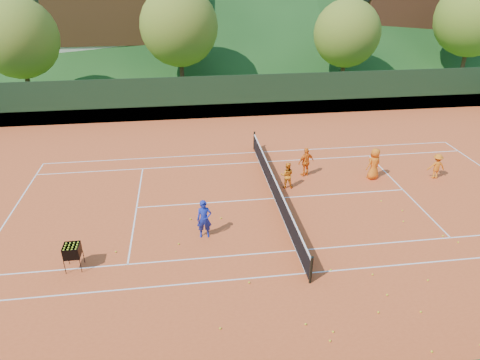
{
  "coord_description": "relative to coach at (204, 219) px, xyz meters",
  "views": [
    {
      "loc": [
        -3.96,
        -17.16,
        10.0
      ],
      "look_at": [
        -1.66,
        0.0,
        1.11
      ],
      "focal_mm": 32.0,
      "sensor_mm": 36.0,
      "label": 1
    }
  ],
  "objects": [
    {
      "name": "tennis_ball_0",
      "position": [
        3.84,
        -0.75,
        -0.78
      ],
      "size": [
        0.07,
        0.07,
        0.07
      ],
      "primitive_type": "sphere",
      "color": "yellow",
      "rests_on": "clay_court"
    },
    {
      "name": "tennis_ball_4",
      "position": [
        5.83,
        -4.29,
        -0.78
      ],
      "size": [
        0.07,
        0.07,
        0.07
      ],
      "primitive_type": "sphere",
      "color": "yellow",
      "rests_on": "clay_court"
    },
    {
      "name": "tennis_ball_19",
      "position": [
        -0.54,
        1.33,
        -0.78
      ],
      "size": [
        0.07,
        0.07,
        0.07
      ],
      "primitive_type": "sphere",
      "color": "yellow",
      "rests_on": "clay_court"
    },
    {
      "name": "tennis_ball_16",
      "position": [
        6.56,
        -5.17,
        -0.78
      ],
      "size": [
        0.07,
        0.07,
        0.07
      ],
      "primitive_type": "sphere",
      "color": "yellow",
      "rests_on": "clay_court"
    },
    {
      "name": "ball_hopper",
      "position": [
        -4.8,
        -1.4,
        -0.07
      ],
      "size": [
        0.57,
        0.57,
        1.0
      ],
      "color": "black",
      "rests_on": "clay_court"
    },
    {
      "name": "tennis_ball_14",
      "position": [
        0.16,
        -5.01,
        -0.78
      ],
      "size": [
        0.07,
        0.07,
        0.07
      ],
      "primitive_type": "sphere",
      "color": "yellow",
      "rests_on": "clay_court"
    },
    {
      "name": "tree_c",
      "position": [
        13.46,
        21.67,
        3.71
      ],
      "size": [
        5.6,
        5.6,
        7.35
      ],
      "color": "#3E2719",
      "rests_on": "ground"
    },
    {
      "name": "student_c",
      "position": [
        8.85,
        4.06,
        0.01
      ],
      "size": [
        0.94,
        0.78,
        1.65
      ],
      "primitive_type": "imported",
      "rotation": [
        0.0,
        0.0,
        3.52
      ],
      "color": "orange",
      "rests_on": "clay_court"
    },
    {
      "name": "tennis_ball_8",
      "position": [
        3.32,
        -5.91,
        -0.78
      ],
      "size": [
        0.07,
        0.07,
        0.07
      ],
      "primitive_type": "sphere",
      "color": "yellow",
      "rests_on": "clay_court"
    },
    {
      "name": "coach",
      "position": [
        0.0,
        0.0,
        0.0
      ],
      "size": [
        0.61,
        0.42,
        1.63
      ],
      "primitive_type": "imported",
      "rotation": [
        0.0,
        0.0,
        -0.05
      ],
      "color": "#172597",
      "rests_on": "clay_court"
    },
    {
      "name": "tennis_ball_9",
      "position": [
        9.94,
        -1.82,
        -0.78
      ],
      "size": [
        0.07,
        0.07,
        0.07
      ],
      "primitive_type": "sphere",
      "color": "yellow",
      "rests_on": "clay_court"
    },
    {
      "name": "clay_court",
      "position": [
        3.46,
        2.67,
        -0.83
      ],
      "size": [
        40.0,
        24.0,
        0.02
      ],
      "primitive_type": "cube",
      "color": "#C74B20",
      "rests_on": "ground"
    },
    {
      "name": "court_lines",
      "position": [
        3.46,
        2.67,
        -0.81
      ],
      "size": [
        23.83,
        11.03,
        0.0
      ],
      "color": "white",
      "rests_on": "clay_court"
    },
    {
      "name": "tree_a",
      "position": [
        -12.54,
        20.67,
        4.03
      ],
      "size": [
        6.0,
        6.0,
        7.88
      ],
      "color": "#3D2918",
      "rests_on": "ground"
    },
    {
      "name": "tennis_ball_21",
      "position": [
        6.08,
        -6.68,
        -0.78
      ],
      "size": [
        0.07,
        0.07,
        0.07
      ],
      "primitive_type": "sphere",
      "color": "yellow",
      "rests_on": "clay_court"
    },
    {
      "name": "chalet_left",
      "position": [
        -6.54,
        32.67,
        4.81
      ],
      "size": [
        13.8,
        9.93,
        12.92
      ],
      "color": "beige",
      "rests_on": "ground"
    },
    {
      "name": "tennis_ball_26",
      "position": [
        5.78,
        -3.23,
        -0.78
      ],
      "size": [
        0.07,
        0.07,
        0.07
      ],
      "primitive_type": "sphere",
      "color": "yellow",
      "rests_on": "clay_court"
    },
    {
      "name": "tennis_ball_7",
      "position": [
        -3.46,
        -0.64,
        -0.78
      ],
      "size": [
        0.07,
        0.07,
        0.07
      ],
      "primitive_type": "sphere",
      "color": "yellow",
      "rests_on": "clay_court"
    },
    {
      "name": "tennis_ball_22",
      "position": [
        2.78,
        -5.19,
        -0.78
      ],
      "size": [
        0.07,
        0.07,
        0.07
      ],
      "primitive_type": "sphere",
      "color": "yellow",
      "rests_on": "clay_court"
    },
    {
      "name": "tennis_net",
      "position": [
        3.46,
        2.67,
        -0.32
      ],
      "size": [
        0.1,
        12.07,
        1.1
      ],
      "color": "black",
      "rests_on": "clay_court"
    },
    {
      "name": "tennis_ball_27",
      "position": [
        8.88,
        0.77,
        -0.78
      ],
      "size": [
        0.07,
        0.07,
        0.07
      ],
      "primitive_type": "sphere",
      "color": "yellow",
      "rests_on": "clay_court"
    },
    {
      "name": "tennis_ball_10",
      "position": [
        0.77,
        1.21,
        -0.78
      ],
      "size": [
        0.07,
        0.07,
        0.07
      ],
      "primitive_type": "sphere",
      "color": "yellow",
      "rests_on": "clay_court"
    },
    {
      "name": "tennis_ball_2",
      "position": [
        8.5,
        -0.08,
        -0.78
      ],
      "size": [
        0.07,
        0.07,
        0.07
      ],
      "primitive_type": "sphere",
      "color": "yellow",
      "rests_on": "clay_court"
    },
    {
      "name": "chalet_right",
      "position": [
        23.46,
        32.67,
        4.42
      ],
      "size": [
        11.5,
        8.82,
        11.91
      ],
      "color": "beige",
      "rests_on": "ground"
    },
    {
      "name": "tennis_ball_17",
      "position": [
        5.21,
        -5.01,
        -0.78
      ],
      "size": [
        0.07,
        0.07,
        0.07
      ],
      "primitive_type": "sphere",
      "color": "yellow",
      "rests_on": "clay_court"
    },
    {
      "name": "tennis_ball_15",
      "position": [
        9.59,
        -1.33,
        -0.78
      ],
      "size": [
        0.07,
        0.07,
        0.07
      ],
      "primitive_type": "sphere",
      "color": "yellow",
      "rests_on": "clay_court"
    },
    {
      "name": "student_d",
      "position": [
        12.05,
        3.68,
        -0.15
      ],
      "size": [
        0.91,
        0.58,
        1.33
      ],
      "primitive_type": "imported",
      "rotation": [
        0.0,
        0.0,
        3.04
      ],
      "color": "orange",
      "rests_on": "clay_court"
    },
    {
      "name": "student_b",
      "position": [
        5.52,
        4.84,
        -0.04
      ],
      "size": [
        0.98,
        0.66,
        1.55
      ],
      "primitive_type": "imported",
      "rotation": [
        0.0,
        0.0,
        3.48
      ],
      "color": "orange",
      "rests_on": "clay_court"
    },
    {
      "name": "tennis_ball_13",
      "position": [
        -1.06,
        -0.45,
        -0.78
      ],
      "size": [
        0.07,
        0.07,
        0.07
      ],
      "primitive_type": "sphere",
      "color": "yellow",
      "rests_on": "clay_court"
    },
    {
      "name": "perimeter_fence",
      "position": [
        3.46,
        2.67,
        0.43
      ],
      "size": [
        40.4,
        24.24,
        3.0
      ],
      "color": "black",
      "rests_on": "clay_court"
    },
    {
      "name": "ground",
      "position": [
        3.46,
        2.67,
        -0.84
      ],
      "size": [
        400.0,
        400.0,
        0.0
      ],
      "primitive_type": "plane",
      "color": "#30581B",
      "rests_on": "ground"
    },
    {
      "name": "tree_d",
      "position": [
        25.46,
        22.67,
        4.68
      ],
      "size": [
        6.8,
        6.8,
        8.93
      ],
      "color": "#42291A",
      "rests_on": "ground"
    },
    {
      "name": "tree_b",
      "position": [
        -0.54,
        22.67,
        4.36
      ],
      "size": [
        6.4,
        6.4,
        8.4
      ],
      "color": "#3C2418",
      "rests_on": "ground"
    },
    {
      "name": "tennis_ball_18",
      "position": [
        -5.45,
        0.19,
        -0.78
      ],
      "size": [
        0.07,
        0.07,
        0.07
      ],
      "primitive_type": "sphere",
      "color": "yellow",
      "rests_on": "clay_court"
    },
    {
      "name": "tennis_ball_12",
      "position": [
        4.38,
        -2.79,
        -0.78
      ],
      "size": [
        0.07,
        0.07,
        0.07
      ],
      "primitive_type": "sphere",
      "color": "yellow",
      "rests_on": "clay_court"
    },
    {
      "name": "tennis_ball_11",
      "position": [
        7.57,
        -3.78,
        -0.78
      ],
      "size": [
        0.07,
        0.07,
        0.07
      ],
      "primitive_type": "sphere",
      "color": "yellow",
      "rests_on": "clay_court"
    },
    {
      "name": "tennis_ball_1",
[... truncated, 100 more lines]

